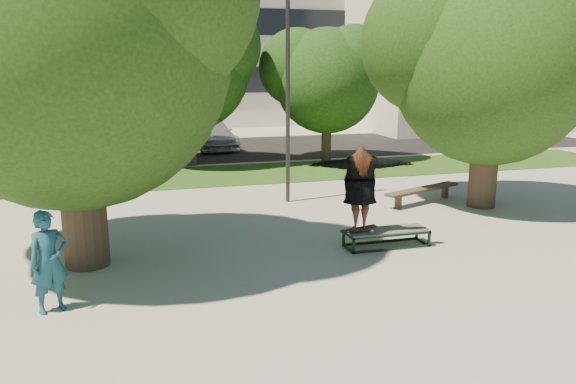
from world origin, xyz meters
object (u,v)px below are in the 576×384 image
object	(u,v)px
car_grey	(158,137)
lamppost	(288,90)
bench	(423,190)
car_silver_a	(5,141)
car_dark	(143,136)
tree_right	(488,55)
bystander	(49,262)
tree_left	(64,30)
grind_box	(386,238)
car_silver_b	(211,134)

from	to	relation	value
car_grey	lamppost	bearing A→B (deg)	-76.17
bench	car_silver_a	world-z (taller)	car_silver_a
lamppost	car_dark	bearing A→B (deg)	107.70
car_grey	tree_right	bearing A→B (deg)	-59.94
tree_right	bench	xyz separation A→B (m)	(-1.27, 0.73, -3.73)
tree_right	bystander	size ratio (longest dim) A/B	3.98
tree_left	bench	xyz separation A→B (m)	(8.94, 2.72, -4.06)
grind_box	car_grey	distance (m)	16.06
tree_right	bystander	world-z (taller)	tree_right
bench	car_dark	world-z (taller)	car_dark
tree_left	car_dark	size ratio (longest dim) A/B	1.67
tree_left	lamppost	bearing A→B (deg)	36.42
car_silver_a	bystander	bearing A→B (deg)	-86.58
tree_right	bench	size ratio (longest dim) A/B	2.37
bench	car_grey	distance (m)	13.91
lamppost	tree_right	bearing A→B (deg)	-21.28
car_grey	bystander	bearing A→B (deg)	-100.06
tree_left	car_silver_a	size ratio (longest dim) A/B	1.54
car_silver_a	car_grey	xyz separation A→B (m)	(6.19, 0.85, -0.12)
grind_box	bench	size ratio (longest dim) A/B	0.66
tree_right	lamppost	size ratio (longest dim) A/B	1.07
lamppost	bench	distance (m)	4.74
bystander	car_silver_b	xyz separation A→B (m)	(5.11, 17.49, -0.17)
tree_right	bystander	bearing A→B (deg)	-158.48
car_dark	car_grey	size ratio (longest dim) A/B	0.89
tree_right	car_silver_b	world-z (taller)	tree_right
lamppost	bystander	distance (m)	8.58
grind_box	tree_right	bearing A→B (deg)	33.17
bench	bystander	bearing A→B (deg)	-174.14
tree_right	grind_box	distance (m)	6.18
bystander	tree_left	bearing A→B (deg)	54.77
car_silver_a	lamppost	bearing A→B (deg)	-56.95
bystander	car_dark	size ratio (longest dim) A/B	0.38
bystander	car_silver_b	bearing A→B (deg)	46.78
tree_left	car_silver_b	size ratio (longest dim) A/B	1.58
grind_box	car_silver_a	world-z (taller)	car_silver_a
car_silver_a	car_dark	world-z (taller)	car_silver_a
tree_left	bystander	world-z (taller)	tree_left
lamppost	car_dark	world-z (taller)	lamppost
tree_left	car_dark	bearing A→B (deg)	83.83
tree_right	car_silver_b	bearing A→B (deg)	112.10
bystander	car_silver_a	world-z (taller)	bystander
lamppost	car_grey	bearing A→B (deg)	105.22
tree_left	tree_right	world-z (taller)	tree_left
car_silver_b	lamppost	bearing A→B (deg)	-92.59
tree_left	car_dark	world-z (taller)	tree_left
car_dark	car_silver_b	xyz separation A→B (m)	(3.14, 0.03, -0.05)
car_silver_a	tree_right	bearing A→B (deg)	-49.64
grind_box	car_silver_a	distance (m)	17.86
grind_box	car_dark	xyz separation A→B (m)	(-4.55, 15.93, 0.51)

